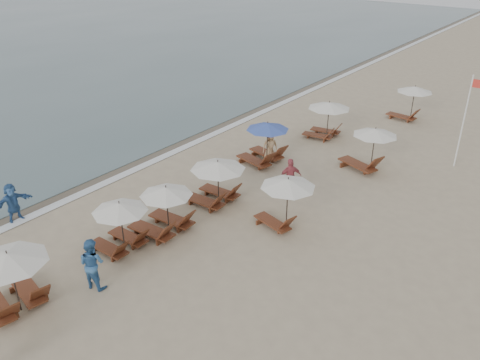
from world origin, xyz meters
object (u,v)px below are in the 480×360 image
Objects in this scene: lounger_station_3 at (214,181)px; waterline_walker at (13,202)px; inland_station_0 at (283,196)px; inland_station_1 at (367,146)px; lounger_station_4 at (263,144)px; inland_station_2 at (409,99)px; beachgoer_mid_a at (92,263)px; lounger_station_1 at (119,225)px; lounger_station_0 at (10,278)px; lounger_station_5 at (326,117)px; beachgoer_far_b at (270,147)px; lounger_station_2 at (163,211)px; flag_pole_near at (465,118)px; beachgoer_far_a at (290,177)px.

waterline_walker is (-5.73, -6.29, -0.25)m from lounger_station_3.
inland_station_1 is (0.34, 7.26, -0.20)m from inland_station_0.
inland_station_2 is at bearing 71.89° from lounger_station_4.
beachgoer_mid_a is (-2.34, -23.04, -0.45)m from inland_station_2.
lounger_station_1 is 5.38m from waterline_walker.
lounger_station_0 is 19.31m from lounger_station_5.
inland_station_1 is at bearing 74.84° from lounger_station_0.
waterline_walker is at bearing -145.43° from inland_station_0.
lounger_station_0 reaches higher than lounger_station_5.
beachgoer_mid_a is at bearing 63.14° from lounger_station_0.
inland_station_2 is at bearing 26.73° from beachgoer_far_b.
lounger_station_0 is at bearing 50.81° from beachgoer_mid_a.
lounger_station_1 is 1.94m from lounger_station_2.
inland_station_2 is 1.61× the size of beachgoer_far_b.
lounger_station_5 is at bearing 36.53° from beachgoer_far_b.
lounger_station_4 is at bearing -108.11° from inland_station_2.
lounger_station_2 is 13.16m from lounger_station_5.
lounger_station_0 is at bearing -93.94° from lounger_station_3.
beachgoer_mid_a is (-3.02, -7.09, -0.53)m from inland_station_0.
lounger_station_2 is 3.94m from beachgoer_mid_a.
lounger_station_3 is at bearing -35.31° from waterline_walker.
flag_pole_near reaches higher than lounger_station_4.
lounger_station_1 is at bearing -68.96° from waterline_walker.
lounger_station_5 is 1.01× the size of inland_station_0.
flag_pole_near reaches higher than inland_station_0.
lounger_station_3 is 4.96m from lounger_station_4.
waterline_walker is (-5.10, 2.96, -0.35)m from lounger_station_0.
inland_station_0 is at bearing 1.48° from lounger_station_3.
lounger_station_5 is at bearing 109.15° from inland_station_0.
inland_station_0 is 15.96m from inland_station_2.
lounger_station_5 is (0.14, 13.15, 0.28)m from lounger_station_2.
lounger_station_1 is at bearing -75.56° from beachgoer_mid_a.
lounger_station_2 is 15.74m from flag_pole_near.
inland_station_1 is (4.66, 2.46, 0.22)m from lounger_station_4.
flag_pole_near reaches higher than beachgoer_far_a.
flag_pole_near reaches higher than lounger_station_2.
inland_station_1 is at bearing -35.40° from lounger_station_5.
inland_station_2 is at bearing 82.17° from lounger_station_0.
inland_station_0 is 1.39× the size of beachgoer_far_a.
lounger_station_3 is 1.05× the size of inland_station_0.
inland_station_1 is at bearing 62.31° from lounger_station_3.
beachgoer_mid_a is 0.39× the size of flag_pole_near.
lounger_station_5 is (0.70, 19.30, 0.06)m from lounger_station_0.
lounger_station_3 is at bearing -100.04° from inland_station_2.
inland_station_2 reaches higher than waterline_walker.
lounger_station_5 is at bearing -114.91° from inland_station_2.
lounger_station_3 is at bearing -125.17° from flag_pole_near.
lounger_station_5 is at bearing 80.48° from lounger_station_4.
lounger_station_4 is at bearing -16.73° from waterline_walker.
inland_station_0 reaches higher than lounger_station_1.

